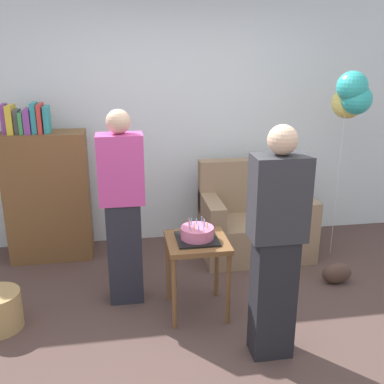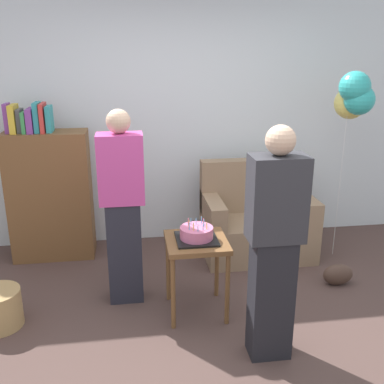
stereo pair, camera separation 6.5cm
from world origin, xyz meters
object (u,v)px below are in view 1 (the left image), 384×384
Objects in this scene: couch at (254,222)px; bookshelf at (47,193)px; balloon_bunch at (352,97)px; person_blowing_candles at (123,208)px; birthday_cake at (197,234)px; handbag at (337,273)px; person_holding_cake at (276,245)px; side_table at (197,251)px.

bookshelf is at bearing 173.81° from couch.
bookshelf is 0.85× the size of balloon_bunch.
bookshelf is 0.97× the size of person_blowing_candles.
birthday_cake is 1.14× the size of handbag.
couch is 1.61m from person_blowing_candles.
person_holding_cake reaches higher than bookshelf.
handbag is (1.34, 0.24, -0.59)m from birthday_cake.
side_table is at bearing -32.62° from person_holding_cake.
person_holding_cake reaches higher than handbag.
side_table is at bearing -152.89° from balloon_bunch.
balloon_bunch reaches higher than person_blowing_candles.
couch is 0.67× the size of person_blowing_candles.
person_blowing_candles is (-1.35, -0.73, 0.49)m from couch.
person_holding_cake is at bearing -137.67° from handbag.
person_blowing_candles is at bearing 153.88° from birthday_cake.
balloon_bunch reaches higher than person_holding_cake.
birthday_cake is 0.20× the size of person_blowing_candles.
couch reaches higher than handbag.
side_table is at bearing 107.26° from birthday_cake.
person_blowing_candles is at bearing -151.38° from couch.
balloon_bunch reaches higher than handbag.
handbag is (2.65, -1.00, -0.59)m from bookshelf.
side_table is 0.79m from person_holding_cake.
side_table is at bearing -43.55° from bookshelf.
balloon_bunch is at bearing -107.88° from person_holding_cake.
balloon_bunch is at bearing 27.11° from birthday_cake.
person_blowing_candles is at bearing -52.50° from bookshelf.
bookshelf is (-2.08, 0.23, 0.35)m from couch.
bookshelf is 0.97× the size of person_holding_cake.
person_holding_cake is (0.42, -0.60, 0.30)m from side_table.
balloon_bunch is (1.63, 0.83, 0.94)m from birthday_cake.
bookshelf reaches higher than birthday_cake.
birthday_cake is (0.00, -0.00, 0.15)m from side_table.
couch is 1.72m from person_holding_cake.
person_blowing_candles and person_holding_cake have the same top height.
person_blowing_candles reaches higher than birthday_cake.
person_holding_cake is (0.99, -0.88, 0.00)m from person_blowing_candles.
bookshelf is 5.65× the size of handbag.
side_table is 0.70m from person_blowing_candles.
person_holding_cake is (-0.36, -1.61, 0.49)m from couch.
handbag is at bearing 10.13° from birthday_cake.
birthday_cake is at bearing -72.74° from side_table.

